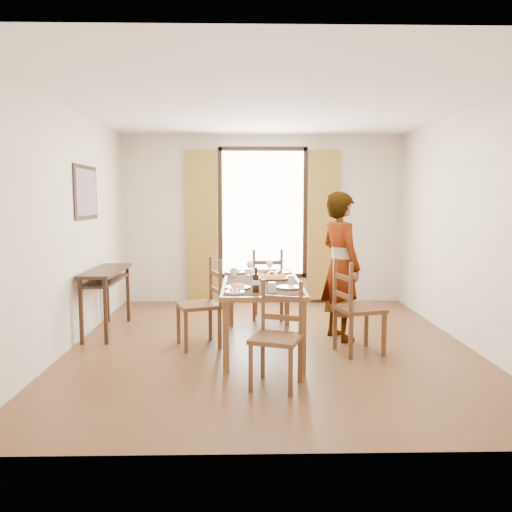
{
  "coord_description": "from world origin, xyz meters",
  "views": [
    {
      "loc": [
        -0.28,
        -5.6,
        1.65
      ],
      "look_at": [
        -0.16,
        0.25,
        1.0
      ],
      "focal_mm": 35.0,
      "sensor_mm": 36.0,
      "label": 1
    }
  ],
  "objects_px": {
    "dining_table": "(261,286)",
    "console_table": "(106,278)",
    "man": "(341,266)",
    "pasta_platter": "(273,275)"
  },
  "relations": [
    {
      "from": "dining_table",
      "to": "pasta_platter",
      "type": "height_order",
      "value": "pasta_platter"
    },
    {
      "from": "pasta_platter",
      "to": "dining_table",
      "type": "bearing_deg",
      "value": -145.3
    },
    {
      "from": "dining_table",
      "to": "man",
      "type": "xyz_separation_m",
      "value": [
        0.95,
        0.28,
        0.19
      ]
    },
    {
      "from": "man",
      "to": "pasta_platter",
      "type": "distance_m",
      "value": 0.84
    },
    {
      "from": "console_table",
      "to": "pasta_platter",
      "type": "relative_size",
      "value": 3.0
    },
    {
      "from": "dining_table",
      "to": "console_table",
      "type": "bearing_deg",
      "value": 161.79
    },
    {
      "from": "console_table",
      "to": "man",
      "type": "bearing_deg",
      "value": -7.09
    },
    {
      "from": "dining_table",
      "to": "man",
      "type": "height_order",
      "value": "man"
    },
    {
      "from": "console_table",
      "to": "pasta_platter",
      "type": "bearing_deg",
      "value": -14.67
    },
    {
      "from": "console_table",
      "to": "pasta_platter",
      "type": "xyz_separation_m",
      "value": [
        2.07,
        -0.54,
        0.12
      ]
    }
  ]
}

